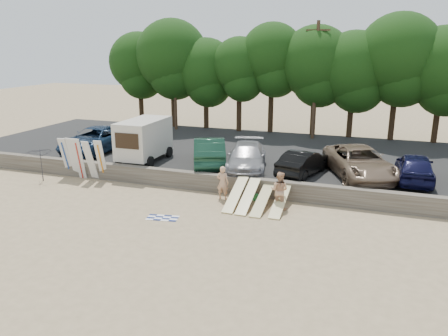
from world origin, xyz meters
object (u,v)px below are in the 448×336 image
at_px(box_trailer, 144,138).
at_px(beach_umbrella, 41,165).
at_px(car_0, 96,140).
at_px(car_2, 247,157).
at_px(car_1, 209,151).
at_px(car_3, 303,162).
at_px(beachgoer_a, 223,183).
at_px(car_4, 359,162).
at_px(beachgoer_b, 279,190).
at_px(car_5, 415,167).
at_px(cooler, 255,197).

distance_m(box_trailer, beach_umbrella, 6.34).
height_order(car_0, car_2, car_0).
relative_size(car_1, car_3, 1.21).
bearing_deg(beachgoer_a, car_2, -94.91).
relative_size(car_1, beach_umbrella, 2.37).
height_order(box_trailer, car_4, box_trailer).
xyz_separation_m(car_0, car_1, (8.76, -0.69, 0.02)).
relative_size(car_0, beach_umbrella, 2.73).
relative_size(car_0, beachgoer_b, 3.19).
height_order(car_0, beachgoer_a, car_0).
bearing_deg(car_4, car_5, -22.07).
bearing_deg(car_5, beachgoer_a, 23.72).
height_order(box_trailer, car_3, box_trailer).
bearing_deg(beachgoer_a, car_3, -135.09).
xyz_separation_m(car_2, beachgoer_a, (-0.29, -3.46, -0.58)).
relative_size(box_trailer, car_4, 0.69).
bearing_deg(car_2, beachgoer_b, -66.53).
relative_size(box_trailer, beach_umbrella, 1.90).
bearing_deg(box_trailer, cooler, -20.86).
height_order(car_1, car_2, car_1).
bearing_deg(car_4, box_trailer, 161.26).
bearing_deg(cooler, car_5, 37.08).
relative_size(car_2, beachgoer_b, 2.82).
distance_m(car_5, cooler, 8.89).
distance_m(car_2, beachgoer_b, 4.82).
relative_size(car_3, beachgoer_a, 2.41).
distance_m(car_0, car_2, 11.34).
height_order(car_3, beachgoer_a, car_3).
height_order(car_0, car_4, car_0).
height_order(box_trailer, car_2, box_trailer).
xyz_separation_m(car_0, cooler, (12.65, -4.07, -1.39)).
xyz_separation_m(car_4, beachgoer_a, (-6.68, -4.24, -0.64)).
bearing_deg(beachgoer_b, car_2, -47.59).
height_order(car_5, beachgoer_b, car_5).
bearing_deg(beachgoer_b, cooler, -23.33).
xyz_separation_m(box_trailer, car_3, (10.17, 0.22, -0.77)).
xyz_separation_m(beachgoer_b, cooler, (-1.47, 0.83, -0.80)).
bearing_deg(car_1, beachgoer_b, 119.41).
height_order(box_trailer, beachgoer_b, box_trailer).
relative_size(box_trailer, beachgoer_a, 2.34).
distance_m(car_3, car_4, 3.11).
bearing_deg(beach_umbrella, car_3, 15.91).
bearing_deg(box_trailer, car_5, 2.09).
height_order(car_2, car_3, car_2).
distance_m(car_0, car_3, 14.65).
bearing_deg(car_1, car_5, 159.69).
relative_size(car_4, car_5, 1.30).
xyz_separation_m(car_3, beachgoer_a, (-3.63, -3.63, -0.51)).
bearing_deg(beachgoer_a, beach_umbrella, 3.12).
relative_size(beachgoer_a, beachgoer_b, 0.95).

